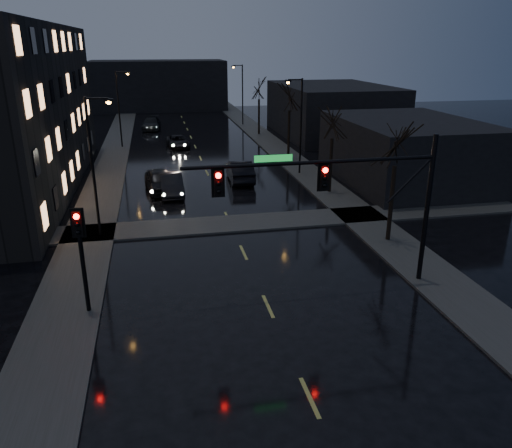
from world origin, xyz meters
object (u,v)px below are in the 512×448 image
oncoming_car_d (151,123)px  lead_car (240,171)px  oncoming_car_a (160,181)px  oncoming_car_b (172,185)px  oncoming_car_c (178,141)px

oncoming_car_d → lead_car: lead_car is taller
oncoming_car_a → lead_car: 6.74m
oncoming_car_a → oncoming_car_b: oncoming_car_a is taller
oncoming_car_b → oncoming_car_c: (1.44, 18.12, -0.12)m
oncoming_car_c → oncoming_car_d: bearing=97.0°
oncoming_car_a → lead_car: (6.50, 1.75, 0.02)m
oncoming_car_b → lead_car: lead_car is taller
oncoming_car_a → oncoming_car_c: bearing=75.3°
oncoming_car_b → oncoming_car_d: size_ratio=0.86×
oncoming_car_d → oncoming_car_a: bearing=-84.2°
oncoming_car_a → lead_car: bearing=8.0°
oncoming_car_b → oncoming_car_c: size_ratio=1.00×
oncoming_car_d → oncoming_car_c: bearing=-72.9°
oncoming_car_b → lead_car: bearing=25.2°
lead_car → oncoming_car_b: bearing=28.1°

